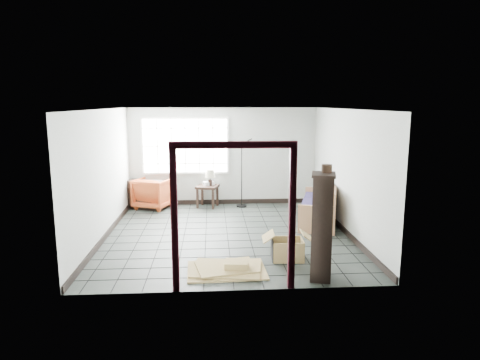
{
  "coord_description": "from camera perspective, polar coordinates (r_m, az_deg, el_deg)",
  "views": [
    {
      "loc": [
        -0.31,
        -8.66,
        2.73
      ],
      "look_at": [
        0.29,
        0.3,
        1.1
      ],
      "focal_mm": 32.0,
      "sensor_mm": 36.0,
      "label": 1
    }
  ],
  "objects": [
    {
      "name": "pot",
      "position": [
        6.65,
        11.5,
        1.51
      ],
      "size": [
        0.21,
        0.21,
        0.12
      ],
      "rotation": [
        0.0,
        0.0,
        0.37
      ],
      "color": "black",
      "rests_on": "tall_shelf"
    },
    {
      "name": "doorway_trim",
      "position": [
        6.12,
        -0.84,
        -2.47
      ],
      "size": [
        1.8,
        0.08,
        2.2
      ],
      "color": "#330B15",
      "rests_on": "ground"
    },
    {
      "name": "futon_sofa",
      "position": [
        10.07,
        10.8,
        -3.7
      ],
      "size": [
        1.33,
        2.18,
        0.9
      ],
      "rotation": [
        0.0,
        0.0,
        -0.29
      ],
      "color": "#916241",
      "rests_on": "ground"
    },
    {
      "name": "tall_shelf",
      "position": [
        6.75,
        10.87,
        -6.05
      ],
      "size": [
        0.46,
        0.53,
        1.68
      ],
      "rotation": [
        0.0,
        0.0,
        -0.25
      ],
      "color": "black",
      "rests_on": "ground"
    },
    {
      "name": "console_shelf",
      "position": [
        11.41,
        -12.55,
        -1.9
      ],
      "size": [
        1.02,
        0.67,
        0.74
      ],
      "rotation": [
        0.0,
        0.0,
        -0.35
      ],
      "color": "black",
      "rests_on": "ground"
    },
    {
      "name": "room_shell",
      "position": [
        8.75,
        -1.78,
        3.39
      ],
      "size": [
        5.02,
        5.52,
        2.61
      ],
      "color": "#A5A9A2",
      "rests_on": "ground"
    },
    {
      "name": "projector",
      "position": [
        11.32,
        -4.2,
        -0.44
      ],
      "size": [
        0.32,
        0.28,
        0.09
      ],
      "rotation": [
        0.0,
        0.0,
        0.33
      ],
      "color": "silver",
      "rests_on": "side_table"
    },
    {
      "name": "armchair",
      "position": [
        11.39,
        -11.43,
        -1.52
      ],
      "size": [
        1.09,
        1.06,
        0.87
      ],
      "primitive_type": "imported",
      "rotation": [
        0.0,
        0.0,
        2.75
      ],
      "color": "#953B15",
      "rests_on": "ground"
    },
    {
      "name": "floor_lamp",
      "position": [
        11.18,
        0.88,
        1.25
      ],
      "size": [
        0.48,
        0.32,
        1.82
      ],
      "rotation": [
        0.0,
        0.0,
        0.02
      ],
      "color": "black",
      "rests_on": "ground"
    },
    {
      "name": "table_lamp",
      "position": [
        11.22,
        -4.01,
        0.75
      ],
      "size": [
        0.33,
        0.33,
        0.42
      ],
      "rotation": [
        0.0,
        0.0,
        0.21
      ],
      "color": "black",
      "rests_on": "side_table"
    },
    {
      "name": "ground",
      "position": [
        9.08,
        -1.71,
        -7.21
      ],
      "size": [
        5.5,
        5.5,
        0.0
      ],
      "primitive_type": "plane",
      "color": "black",
      "rests_on": "ground"
    },
    {
      "name": "window_panel",
      "position": [
        11.43,
        -7.29,
        4.54
      ],
      "size": [
        2.32,
        0.08,
        1.52
      ],
      "color": "silver",
      "rests_on": "ground"
    },
    {
      "name": "side_table",
      "position": [
        11.28,
        -4.37,
        -1.25
      ],
      "size": [
        0.65,
        0.65,
        0.58
      ],
      "rotation": [
        0.0,
        0.0,
        -0.29
      ],
      "color": "black",
      "rests_on": "ground"
    },
    {
      "name": "open_box",
      "position": [
        7.68,
        6.32,
        -9.17
      ],
      "size": [
        0.9,
        0.47,
        0.5
      ],
      "rotation": [
        0.0,
        0.0,
        -0.05
      ],
      "color": "#9E804C",
      "rests_on": "ground"
    },
    {
      "name": "cardboard_pile",
      "position": [
        7.17,
        -1.62,
        -11.68
      ],
      "size": [
        1.31,
        0.99,
        0.19
      ],
      "rotation": [
        0.0,
        0.0,
        -0.01
      ],
      "color": "#9E804C",
      "rests_on": "ground"
    }
  ]
}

